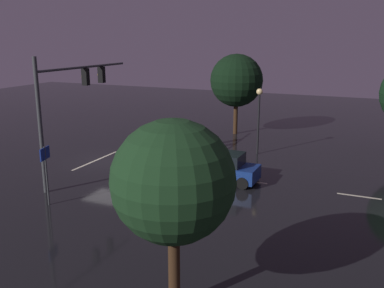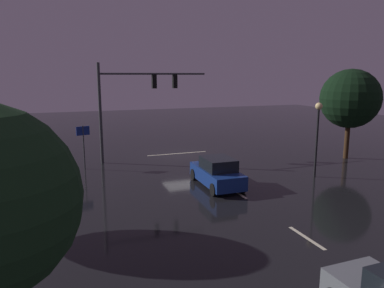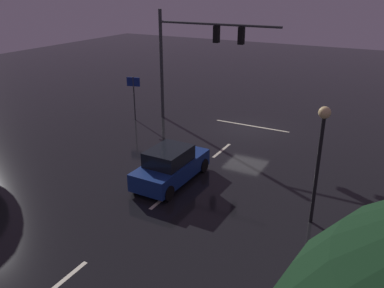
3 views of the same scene
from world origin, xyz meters
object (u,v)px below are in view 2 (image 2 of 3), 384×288
(traffic_signal_assembly, at_px, (134,94))
(route_sign, at_px, (83,138))
(street_lamp_left_kerb, at_px, (318,125))
(tree_left_near, at_px, (350,99))
(car_approaching, at_px, (217,173))

(traffic_signal_assembly, xyz_separation_m, route_sign, (3.84, 1.42, -2.80))
(traffic_signal_assembly, relative_size, route_sign, 2.70)
(traffic_signal_assembly, relative_size, street_lamp_left_kerb, 1.73)
(tree_left_near, bearing_deg, route_sign, -10.21)
(tree_left_near, bearing_deg, street_lamp_left_kerb, 31.72)
(traffic_signal_assembly, xyz_separation_m, car_approaching, (-3.07, 8.06, -4.16))
(car_approaching, relative_size, route_sign, 1.47)
(car_approaching, distance_m, tree_left_near, 13.22)
(traffic_signal_assembly, bearing_deg, car_approaching, 110.88)
(traffic_signal_assembly, distance_m, tree_left_near, 16.10)
(traffic_signal_assembly, height_order, route_sign, traffic_signal_assembly)
(traffic_signal_assembly, xyz_separation_m, street_lamp_left_kerb, (-9.65, 8.39, -1.65))
(car_approaching, relative_size, street_lamp_left_kerb, 0.94)
(route_sign, height_order, tree_left_near, tree_left_near)
(car_approaching, distance_m, route_sign, 9.68)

